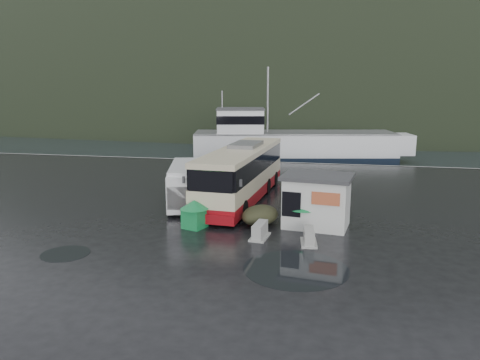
% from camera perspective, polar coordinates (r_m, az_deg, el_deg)
% --- Properties ---
extents(ground, '(160.00, 160.00, 0.00)m').
position_cam_1_polar(ground, '(26.79, -4.57, -4.61)').
color(ground, black).
rests_on(ground, ground).
extents(harbor_water, '(300.00, 180.00, 0.02)m').
position_cam_1_polar(harbor_water, '(135.12, 8.37, 8.34)').
color(harbor_water, black).
rests_on(harbor_water, ground).
extents(quay_edge, '(160.00, 0.60, 1.50)m').
position_cam_1_polar(quay_edge, '(45.90, 2.25, 2.25)').
color(quay_edge, '#999993').
rests_on(quay_edge, ground).
extents(headland, '(780.00, 540.00, 570.00)m').
position_cam_1_polar(headland, '(274.84, 12.10, 9.82)').
color(headland, black).
rests_on(headland, ground).
extents(coach_bus, '(4.12, 13.16, 3.67)m').
position_cam_1_polar(coach_bus, '(30.85, 0.22, -2.39)').
color(coach_bus, beige).
rests_on(coach_bus, ground).
extents(white_van, '(3.63, 6.56, 2.60)m').
position_cam_1_polar(white_van, '(29.70, -6.39, -3.02)').
color(white_van, silver).
rests_on(white_van, ground).
extents(waste_bin_left, '(1.37, 1.37, 1.51)m').
position_cam_1_polar(waste_bin_left, '(25.03, -5.54, -5.81)').
color(waste_bin_left, '#168140').
rests_on(waste_bin_left, ground).
extents(waste_bin_right, '(1.24, 1.24, 1.54)m').
position_cam_1_polar(waste_bin_right, '(24.99, 7.63, -5.88)').
color(waste_bin_right, '#168140').
rests_on(waste_bin_right, ground).
extents(dome_tent, '(2.43, 2.95, 1.01)m').
position_cam_1_polar(dome_tent, '(25.57, 2.44, -5.38)').
color(dome_tent, '#33331F').
rests_on(dome_tent, ground).
extents(ticket_kiosk, '(3.94, 3.19, 2.81)m').
position_cam_1_polar(ticket_kiosk, '(25.50, 9.23, -5.57)').
color(ticket_kiosk, silver).
rests_on(ticket_kiosk, ground).
extents(jersey_barrier_a, '(0.92, 1.61, 0.77)m').
position_cam_1_polar(jersey_barrier_a, '(23.34, 2.43, -7.07)').
color(jersey_barrier_a, '#999993').
rests_on(jersey_barrier_a, ground).
extents(jersey_barrier_b, '(0.90, 1.56, 0.74)m').
position_cam_1_polar(jersey_barrier_b, '(22.72, 8.37, -7.71)').
color(jersey_barrier_b, '#999993').
rests_on(jersey_barrier_b, ground).
extents(fishing_trawler, '(27.72, 11.15, 10.83)m').
position_cam_1_polar(fishing_trawler, '(54.95, 6.59, 3.74)').
color(fishing_trawler, silver).
rests_on(fishing_trawler, ground).
extents(puddles, '(13.58, 15.76, 0.01)m').
position_cam_1_polar(puddles, '(23.29, 4.10, -7.11)').
color(puddles, black).
rests_on(puddles, ground).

